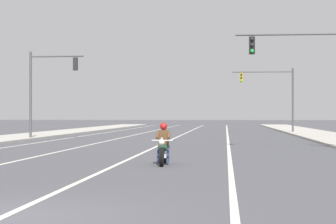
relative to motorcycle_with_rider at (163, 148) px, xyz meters
The scene contains 11 objects.
ground_plane 11.44m from the motorcycle_with_rider, 98.18° to the right, with size 400.00×400.00×0.00m, color #47474C.
lane_stripe_center 33.74m from the motorcycle_with_rider, 92.73° to the left, with size 0.16×100.00×0.01m, color beige.
lane_stripe_left 34.17m from the motorcycle_with_rider, 99.54° to the left, with size 0.16×100.00×0.01m, color beige.
lane_stripe_right 33.78m from the motorcycle_with_rider, 86.06° to the left, with size 0.16×100.00×0.01m, color beige.
lane_stripe_far_left 35.01m from the motorcycle_with_rider, 105.73° to the left, with size 0.16×100.00×0.01m, color beige.
sidewalk_kerb_right 30.39m from the motorcycle_with_rider, 70.83° to the left, with size 4.40×110.00×0.14m, color #ADA89E.
sidewalk_kerb_left 31.60m from the motorcycle_with_rider, 114.75° to the left, with size 4.40×110.00×0.14m, color #ADA89E.
motorcycle_with_rider is the anchor object (origin of this frame).
traffic_signal_near_right 13.09m from the motorcycle_with_rider, 58.23° to the left, with size 5.72×0.37×6.20m.
traffic_signal_near_left 24.11m from the motorcycle_with_rider, 116.08° to the left, with size 3.91×0.37×6.20m.
traffic_signal_mid_right 39.42m from the motorcycle_with_rider, 79.98° to the left, with size 5.82×0.37×6.20m.
Camera 1 is at (3.79, -10.32, 1.73)m, focal length 66.94 mm.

